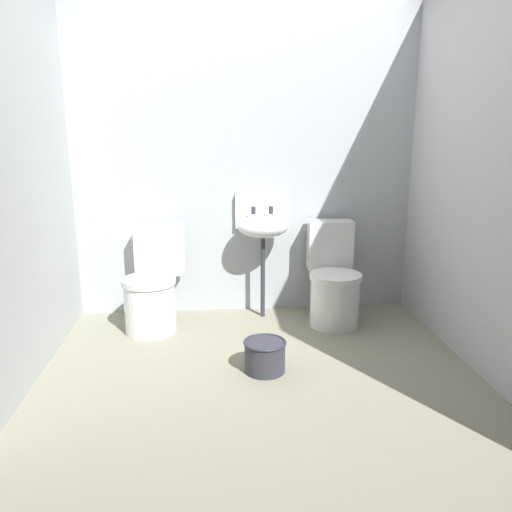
{
  "coord_description": "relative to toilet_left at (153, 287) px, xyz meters",
  "views": [
    {
      "loc": [
        -0.28,
        -2.8,
        1.48
      ],
      "look_at": [
        0.0,
        0.31,
        0.7
      ],
      "focal_mm": 35.12,
      "sensor_mm": 36.0,
      "label": 1
    }
  ],
  "objects": [
    {
      "name": "wall_right",
      "position": [
        2.16,
        -0.8,
        0.91
      ],
      "size": [
        0.1,
        2.71,
        2.45
      ],
      "primitive_type": "cube",
      "color": "#B2AEB2",
      "rests_on": "ground"
    },
    {
      "name": "ground_plane",
      "position": [
        0.74,
        -0.9,
        -0.36
      ],
      "size": [
        3.14,
        2.91,
        0.08
      ],
      "primitive_type": "cube",
      "color": "gray"
    },
    {
      "name": "toilet_right",
      "position": [
        1.4,
        -0.0,
        0.0
      ],
      "size": [
        0.42,
        0.61,
        0.78
      ],
      "rotation": [
        0.0,
        0.0,
        3.08
      ],
      "color": "white",
      "rests_on": "ground"
    },
    {
      "name": "toilet_left",
      "position": [
        0.0,
        0.0,
        0.0
      ],
      "size": [
        0.49,
        0.65,
        0.78
      ],
      "rotation": [
        0.0,
        0.0,
        2.95
      ],
      "color": "white",
      "rests_on": "ground"
    },
    {
      "name": "sink",
      "position": [
        0.86,
        0.19,
        0.43
      ],
      "size": [
        0.42,
        0.35,
        0.99
      ],
      "color": "#31313B",
      "rests_on": "ground"
    },
    {
      "name": "wall_left",
      "position": [
        -0.68,
        -0.8,
        0.91
      ],
      "size": [
        0.1,
        2.71,
        2.45
      ],
      "primitive_type": "cube",
      "color": "#AFB3B5",
      "rests_on": "ground"
    },
    {
      "name": "wall_back",
      "position": [
        0.74,
        0.4,
        0.91
      ],
      "size": [
        3.14,
        0.1,
        2.45
      ],
      "primitive_type": "cube",
      "color": "#ABB3B7",
      "rests_on": "ground"
    },
    {
      "name": "bucket",
      "position": [
        0.77,
        -0.81,
        -0.22
      ],
      "size": [
        0.27,
        0.27,
        0.2
      ],
      "color": "#31313B",
      "rests_on": "ground"
    }
  ]
}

